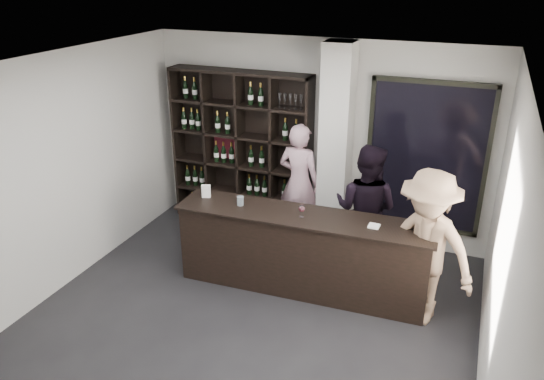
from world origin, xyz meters
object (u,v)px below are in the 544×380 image
at_px(tasting_counter, 302,252).
at_px(taster_black, 365,210).
at_px(wine_shelf, 241,150).
at_px(taster_pink, 299,182).
at_px(customer, 425,248).

distance_m(tasting_counter, taster_black, 1.03).
relative_size(wine_shelf, tasting_counter, 0.76).
height_order(tasting_counter, taster_pink, taster_pink).
bearing_deg(customer, taster_pink, 166.95).
relative_size(wine_shelf, taster_black, 1.36).
bearing_deg(taster_pink, wine_shelf, -0.60).
bearing_deg(taster_pink, customer, 154.07).
xyz_separation_m(taster_pink, customer, (1.95, -1.35, 0.03)).
bearing_deg(customer, taster_black, 158.38).
height_order(wine_shelf, taster_black, wine_shelf).
distance_m(wine_shelf, taster_pink, 1.06).
bearing_deg(customer, wine_shelf, 174.46).
distance_m(taster_pink, taster_black, 1.23).
distance_m(taster_black, customer, 1.17).
bearing_deg(taster_pink, tasting_counter, 119.81).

